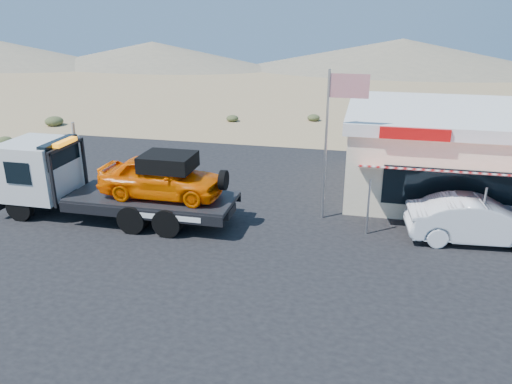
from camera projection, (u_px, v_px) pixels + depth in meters
The scene contains 8 objects.
ground at pixel (175, 256), 17.46m from camera, with size 120.00×120.00×0.00m, color #9E815A.
asphalt_lot at pixel (250, 226), 19.78m from camera, with size 32.00×24.00×0.02m, color black.
tow_truck at pixel (110, 179), 20.03m from camera, with size 9.49×2.81×3.17m.
white_sedan at pixel (478, 221), 18.23m from camera, with size 1.75×5.03×1.66m, color silver.
jerky_store at pixel (461, 151), 22.77m from camera, with size 10.40×9.97×3.90m.
flagpole at pixel (333, 129), 19.23m from camera, with size 1.55×0.10×6.00m.
desert_scrub at pixel (15, 157), 27.88m from camera, with size 22.82×33.91×0.71m.
distant_hills at pixel (255, 55), 69.22m from camera, with size 126.00×48.00×4.20m.
Camera 1 is at (6.25, -14.55, 8.19)m, focal length 35.00 mm.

